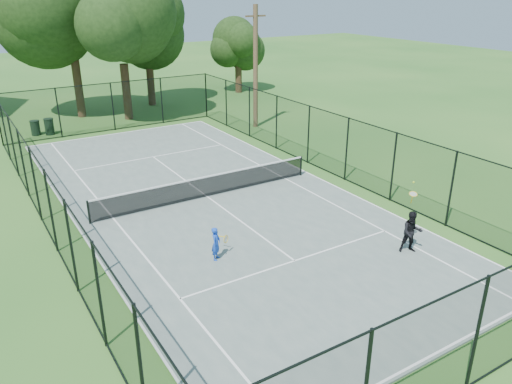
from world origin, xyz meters
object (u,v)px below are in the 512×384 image
player_blue (216,243)px  player_black (412,232)px  tennis_net (207,186)px  utility_pole (256,67)px  trash_bin_right (49,126)px  trash_bin_left (35,128)px

player_blue → player_black: (5.84, -3.03, 0.17)m
tennis_net → utility_pole: size_ratio=1.35×
utility_pole → player_blue: utility_pole is taller
utility_pole → player_black: size_ratio=3.32×
tennis_net → utility_pole: utility_pole is taller
trash_bin_right → utility_pole: (11.76, -5.07, 3.30)m
player_black → tennis_net: bearing=115.1°
trash_bin_left → player_blue: 19.42m
tennis_net → trash_bin_right: 14.55m
player_blue → trash_bin_right: bearing=94.8°
trash_bin_left → trash_bin_right: 0.82m
utility_pole → player_blue: 17.52m
trash_bin_right → player_black: bearing=-71.3°
trash_bin_right → player_blue: size_ratio=0.87×
trash_bin_right → player_blue: bearing=-85.2°
trash_bin_right → player_blue: player_blue is taller
tennis_net → utility_pole: (8.03, 9.00, 3.23)m
player_black → trash_bin_left: bearing=110.2°
trash_bin_left → player_blue: bearing=-83.0°
tennis_net → trash_bin_left: tennis_net is taller
trash_bin_left → utility_pole: utility_pole is taller
utility_pole → trash_bin_left: bearing=156.8°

